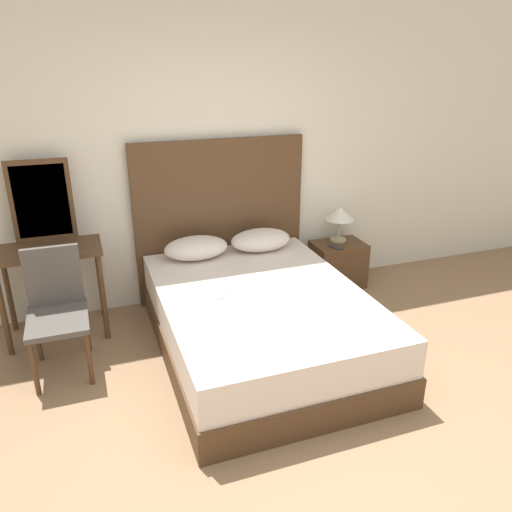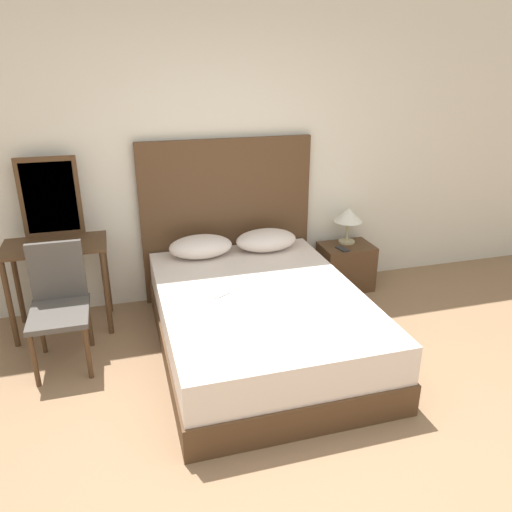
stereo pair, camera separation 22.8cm
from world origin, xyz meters
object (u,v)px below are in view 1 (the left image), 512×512
table_lamp (340,214)px  chair (56,305)px  phone_on_bed (222,295)px  nightstand (338,264)px  bed (261,321)px  vanity_desk (50,267)px  phone_on_nightstand (335,247)px

table_lamp → chair: chair is taller
phone_on_bed → nightstand: 1.70m
phone_on_bed → table_lamp: size_ratio=0.46×
bed → vanity_desk: (-1.50, 0.79, 0.36)m
bed → chair: (-1.46, 0.30, 0.25)m
table_lamp → phone_on_nightstand: size_ratio=2.20×
bed → nightstand: 1.43m
bed → vanity_desk: size_ratio=2.59×
bed → nightstand: (1.14, 0.86, -0.03)m
phone_on_bed → table_lamp: bearing=31.7°
phone_on_nightstand → vanity_desk: bearing=179.6°
bed → table_lamp: table_lamp is taller
table_lamp → chair: 2.72m
phone_on_bed → chair: bearing=166.8°
bed → table_lamp: 1.57m
table_lamp → chair: (-2.63, -0.64, -0.22)m
chair → phone_on_nightstand: bearing=10.7°
phone_on_bed → vanity_desk: size_ratio=0.20×
phone_on_bed → table_lamp: 1.75m
bed → chair: 1.51m
nightstand → vanity_desk: vanity_desk is taller
table_lamp → bed: bearing=-141.4°
bed → nightstand: bed is taller
nightstand → table_lamp: 0.51m
nightstand → table_lamp: bearing=68.2°
bed → phone_on_nightstand: 1.32m
nightstand → chair: chair is taller
bed → vanity_desk: 1.73m
phone_on_nightstand → chair: bearing=-169.3°
phone_on_nightstand → nightstand: bearing=44.5°
chair → vanity_desk: bearing=94.1°
nightstand → chair: size_ratio=0.56×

